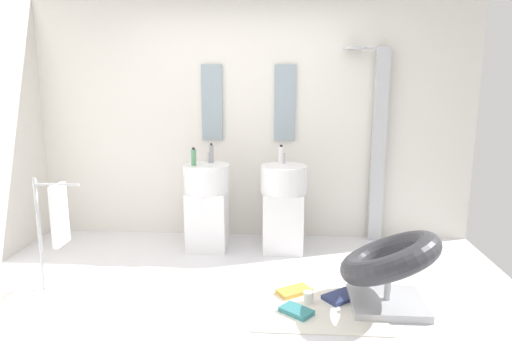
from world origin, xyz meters
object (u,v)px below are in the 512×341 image
magazine_teal (296,311)px  soap_bottle_white (281,155)px  magazine_navy (342,296)px  soap_bottle_green (194,157)px  lounge_chair (389,264)px  coffee_mug (308,297)px  shower_column (377,142)px  magazine_ochre (294,291)px  soap_bottle_grey (211,154)px  towel_rack (56,217)px  pedestal_sink_left (207,204)px  pedestal_sink_right (284,205)px

magazine_teal → soap_bottle_white: size_ratio=1.23×
magazine_navy → soap_bottle_green: size_ratio=1.63×
lounge_chair → coffee_mug: 0.67m
lounge_chair → soap_bottle_green: soap_bottle_green is taller
coffee_mug → soap_bottle_green: soap_bottle_green is taller
shower_column → magazine_ochre: shower_column is taller
shower_column → magazine_navy: (-0.51, -1.42, -1.05)m
coffee_mug → soap_bottle_green: bearing=135.3°
magazine_teal → soap_bottle_green: bearing=167.1°
magazine_ochre → soap_bottle_white: (-0.13, 1.11, 0.94)m
magazine_navy → soap_bottle_grey: 1.95m
towel_rack → soap_bottle_grey: (1.08, 1.17, 0.35)m
shower_column → lounge_chair: bearing=-96.6°
magazine_navy → magazine_ochre: same height
coffee_mug → towel_rack: bearing=177.0°
magazine_teal → towel_rack: bearing=-149.6°
coffee_mug → soap_bottle_grey: size_ratio=0.45×
coffee_mug → magazine_teal: bearing=-119.6°
lounge_chair → magazine_teal: (-0.70, -0.17, -0.32)m
shower_column → lounge_chair: size_ratio=1.96×
pedestal_sink_left → shower_column: bearing=11.7°
pedestal_sink_right → magazine_navy: (0.47, -1.05, -0.44)m
soap_bottle_white → coffee_mug: bearing=-79.5°
shower_column → towel_rack: size_ratio=2.16×
lounge_chair → magazine_navy: (-0.33, 0.09, -0.32)m
pedestal_sink_left → soap_bottle_green: 0.51m
magazine_ochre → coffee_mug: bearing=-88.7°
magazine_ochre → soap_bottle_green: bearing=103.2°
soap_bottle_grey → pedestal_sink_left: bearing=-103.1°
lounge_chair → coffee_mug: lounge_chair is taller
lounge_chair → soap_bottle_grey: size_ratio=5.25×
shower_column → magazine_ochre: size_ratio=7.52×
pedestal_sink_left → shower_column: shower_column is taller
soap_bottle_green → soap_bottle_grey: (0.15, 0.19, 0.01)m
magazine_ochre → soap_bottle_green: (-0.99, 0.94, 0.94)m
towel_rack → soap_bottle_green: size_ratio=5.26×
pedestal_sink_left → magazine_navy: size_ratio=3.34×
magazine_ochre → pedestal_sink_left: bearing=98.1°
shower_column → towel_rack: bearing=-153.5°
towel_rack → shower_column: bearing=26.5°
magazine_navy → magazine_ochre: bearing=132.5°
pedestal_sink_right → magazine_navy: 1.24m
magazine_teal → soap_bottle_green: 1.86m
pedestal_sink_right → towel_rack: pedestal_sink_right is taller
magazine_teal → soap_bottle_white: (-0.14, 1.43, 0.94)m
magazine_navy → soap_bottle_grey: (-1.22, 1.18, 0.95)m
pedestal_sink_right → magazine_ochre: size_ratio=3.60×
shower_column → soap_bottle_white: size_ratio=10.68×
towel_rack → magazine_navy: 2.38m
pedestal_sink_left → soap_bottle_grey: soap_bottle_grey is taller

